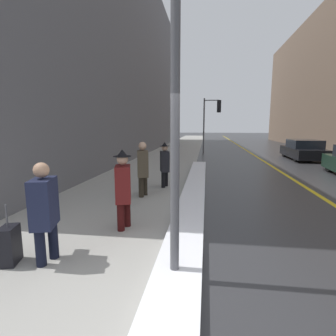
{
  "coord_description": "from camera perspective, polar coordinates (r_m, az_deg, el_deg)",
  "views": [
    {
      "loc": [
        0.56,
        -2.5,
        2.11
      ],
      "look_at": [
        -0.4,
        4.0,
        1.05
      ],
      "focal_mm": 28.0,
      "sensor_mm": 36.0,
      "label": 1
    }
  ],
  "objects": [
    {
      "name": "road_centre_stripe",
      "position": [
        17.96,
        19.38,
        1.91
      ],
      "size": [
        0.16,
        80.0,
        0.0
      ],
      "color": "gold",
      "rests_on": "ground"
    },
    {
      "name": "sidewalk_slab",
      "position": [
        17.81,
        0.06,
        2.39
      ],
      "size": [
        4.0,
        80.0,
        0.01
      ],
      "color": "#9E9B93",
      "rests_on": "ground"
    },
    {
      "name": "pedestrian_in_glasses",
      "position": [
        4.44,
        -25.29,
        -7.93
      ],
      "size": [
        0.43,
        0.75,
        1.58
      ],
      "rotation": [
        0.0,
        0.0,
        -1.29
      ],
      "color": "black",
      "rests_on": "ground"
    },
    {
      "name": "pedestrian_trailing",
      "position": [
        5.38,
        -9.73,
        -3.94
      ],
      "size": [
        0.42,
        0.57,
        1.65
      ],
      "rotation": [
        0.0,
        0.0,
        -1.29
      ],
      "color": "#340C0C",
      "rests_on": "ground"
    },
    {
      "name": "ground_plane",
      "position": [
        3.32,
        -3.74,
        -30.37
      ],
      "size": [
        160.0,
        160.0,
        0.0
      ],
      "primitive_type": "plane",
      "color": "#2D2D30"
    },
    {
      "name": "pedestrian_in_fedora",
      "position": [
        9.0,
        -0.74,
        1.12
      ],
      "size": [
        0.4,
        0.71,
        1.56
      ],
      "rotation": [
        0.0,
        0.0,
        -1.29
      ],
      "color": "black",
      "rests_on": "ground"
    },
    {
      "name": "building_facade_left",
      "position": [
        24.23,
        -10.68,
        20.69
      ],
      "size": [
        6.0,
        36.0,
        14.02
      ],
      "color": "slate",
      "rests_on": "ground"
    },
    {
      "name": "lamp_post",
      "position": [
        3.36,
        1.59,
        16.38
      ],
      "size": [
        0.28,
        0.28,
        4.14
      ],
      "color": "#515156",
      "rests_on": "ground"
    },
    {
      "name": "parked_car_black",
      "position": [
        18.68,
        27.38,
        3.49
      ],
      "size": [
        1.88,
        4.32,
        1.25
      ],
      "rotation": [
        0.0,
        0.0,
        1.55
      ],
      "color": "black",
      "rests_on": "ground"
    },
    {
      "name": "rolling_suitcase",
      "position": [
        4.83,
        -31.22,
        -14.21
      ],
      "size": [
        0.31,
        0.41,
        0.95
      ],
      "rotation": [
        0.0,
        0.0,
        -1.29
      ],
      "color": "black",
      "rests_on": "ground"
    },
    {
      "name": "pedestrian_nearside",
      "position": [
        7.83,
        -5.51,
        0.32
      ],
      "size": [
        0.45,
        0.77,
        1.65
      ],
      "rotation": [
        0.0,
        0.0,
        -1.29
      ],
      "color": "#2A241B",
      "rests_on": "ground"
    },
    {
      "name": "traffic_light_near",
      "position": [
        20.47,
        9.73,
        11.55
      ],
      "size": [
        1.31,
        0.32,
        4.15
      ],
      "rotation": [
        0.0,
        0.0,
        0.0
      ],
      "color": "#515156",
      "rests_on": "ground"
    },
    {
      "name": "snow_bank_curb",
      "position": [
        8.19,
        5.65,
        -5.18
      ],
      "size": [
        0.67,
        12.65,
        0.17
      ],
      "color": "white",
      "rests_on": "ground"
    }
  ]
}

